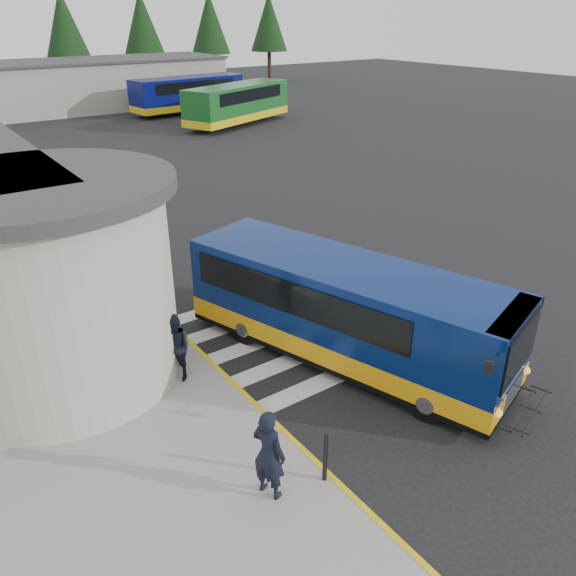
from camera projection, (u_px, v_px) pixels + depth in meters
ground at (312, 306)px, 17.04m from camera, size 140.00×140.00×0.00m
curb_strip at (134, 291)px, 17.81m from camera, size 0.12×34.00×0.16m
crosswalk at (316, 322)px, 16.19m from camera, size 8.00×5.35×0.01m
depot_building at (77, 85)px, 49.84m from camera, size 26.40×8.40×4.20m
tree_line at (46, 25)px, 53.74m from camera, size 58.40×4.40×10.00m
transit_bus at (346, 315)px, 14.05m from camera, size 5.19×9.38×2.58m
pedestrian_a at (269, 454)px, 9.87m from camera, size 0.65×0.78×1.84m
pedestrian_b at (175, 348)px, 13.10m from camera, size 0.87×0.98×1.69m
bollard at (325, 457)px, 10.32m from camera, size 0.09×0.09×1.09m
far_bus_a at (188, 93)px, 48.50m from camera, size 10.16×3.82×2.56m
far_bus_b at (238, 102)px, 43.41m from camera, size 10.29×6.30×2.57m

